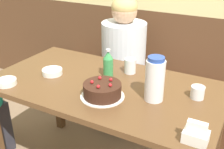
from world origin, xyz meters
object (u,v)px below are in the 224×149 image
birthday_cake (102,90)px  bowl_rice_small (52,72)px  napkin_holder (196,135)px  person_teal_shirt (123,67)px  bench_seat (149,100)px  water_pitcher (155,79)px  soju_bottle (108,64)px  bowl_soup_white (7,82)px  glass_tumbler_short (130,66)px  glass_water_tall (198,92)px

birthday_cake → bowl_rice_small: birthday_cake is taller
napkin_holder → person_teal_shirt: bearing=131.1°
bench_seat → bowl_rice_small: bearing=-113.3°
birthday_cake → water_pitcher: bearing=23.1°
water_pitcher → soju_bottle: size_ratio=1.32×
bench_seat → birthday_cake: (0.08, -0.98, 0.59)m
bench_seat → bowl_rice_small: 1.11m
water_pitcher → bowl_soup_white: size_ratio=2.08×
water_pitcher → soju_bottle: 0.40m
bowl_soup_white → glass_tumbler_short: size_ratio=1.24×
bench_seat → bowl_soup_white: bearing=-115.0°
water_pitcher → birthday_cake: bearing=-156.9°
napkin_holder → glass_water_tall: napkin_holder is taller
birthday_cake → soju_bottle: 0.27m
bench_seat → soju_bottle: 0.97m
water_pitcher → bench_seat: bearing=111.8°
soju_bottle → person_teal_shirt: (-0.16, 0.56, -0.27)m
bench_seat → birthday_cake: size_ratio=7.82×
bench_seat → water_pitcher: size_ratio=7.74×
bench_seat → glass_tumbler_short: (0.07, -0.60, 0.60)m
glass_water_tall → glass_tumbler_short: (-0.49, 0.13, 0.01)m
napkin_holder → glass_water_tall: size_ratio=1.41×
soju_bottle → bowl_soup_white: 0.65m
birthday_cake → soju_bottle: soju_bottle is taller
glass_water_tall → bowl_rice_small: bearing=-171.2°
glass_water_tall → glass_tumbler_short: glass_tumbler_short is taller
bench_seat → bowl_soup_white: (-0.53, -1.13, 0.57)m
bowl_rice_small → person_teal_shirt: person_teal_shirt is taller
water_pitcher → bowl_rice_small: 0.73m
napkin_holder → bowl_soup_white: napkin_holder is taller
bowl_soup_white → glass_tumbler_short: glass_tumbler_short is taller
birthday_cake → water_pitcher: water_pitcher is taller
glass_tumbler_short → person_teal_shirt: 0.55m
napkin_holder → glass_tumbler_short: 0.78m
bowl_rice_small → birthday_cake: bearing=-12.8°
soju_bottle → bowl_rice_small: size_ratio=1.44×
bowl_soup_white → person_teal_shirt: 1.04m
water_pitcher → glass_water_tall: 0.27m
bench_seat → person_teal_shirt: size_ratio=1.66×
bowl_rice_small → glass_tumbler_short: (0.45, 0.28, 0.03)m
bowl_rice_small → person_teal_shirt: bearing=75.0°
soju_bottle → person_teal_shirt: 0.64m
person_teal_shirt → napkin_holder: bearing=41.1°
napkin_holder → bowl_soup_white: size_ratio=0.89×
bowl_soup_white → bowl_rice_small: size_ratio=0.92×
water_pitcher → person_teal_shirt: (-0.53, 0.69, -0.30)m
birthday_cake → person_teal_shirt: bearing=108.3°
napkin_holder → person_teal_shirt: size_ratio=0.09×
bench_seat → birthday_cake: bearing=-85.5°
bowl_soup_white → glass_water_tall: bearing=20.4°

